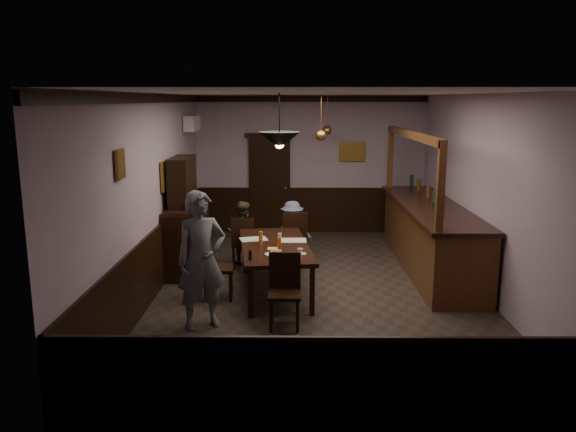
{
  "coord_description": "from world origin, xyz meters",
  "views": [
    {
      "loc": [
        -0.39,
        -8.28,
        2.91
      ],
      "look_at": [
        -0.46,
        0.17,
        1.15
      ],
      "focal_mm": 35.0,
      "sensor_mm": 36.0,
      "label": 1
    }
  ],
  "objects_px": {
    "chair_near": "(285,287)",
    "person_standing": "(202,260)",
    "sideboard": "(186,226)",
    "pendant_brass_far": "(327,130)",
    "chair_side": "(213,263)",
    "pendant_brass_mid": "(321,135)",
    "bar_counter": "(430,235)",
    "coffee_cup": "(300,251)",
    "person_seated_left": "(242,233)",
    "soda_can": "(279,242)",
    "person_seated_right": "(292,232)",
    "pendant_iron": "(279,140)",
    "chair_far_right": "(294,237)",
    "chair_far_left": "(243,240)",
    "dining_table": "(275,249)"
  },
  "relations": [
    {
      "from": "dining_table",
      "to": "pendant_iron",
      "type": "distance_m",
      "value": 1.87
    },
    {
      "from": "sideboard",
      "to": "pendant_iron",
      "type": "height_order",
      "value": "pendant_iron"
    },
    {
      "from": "soda_can",
      "to": "sideboard",
      "type": "relative_size",
      "value": 0.06
    },
    {
      "from": "pendant_brass_far",
      "to": "sideboard",
      "type": "bearing_deg",
      "value": -140.08
    },
    {
      "from": "chair_near",
      "to": "coffee_cup",
      "type": "xyz_separation_m",
      "value": [
        0.21,
        0.76,
        0.27
      ]
    },
    {
      "from": "person_seated_left",
      "to": "chair_side",
      "type": "bearing_deg",
      "value": 85.89
    },
    {
      "from": "dining_table",
      "to": "bar_counter",
      "type": "distance_m",
      "value": 2.93
    },
    {
      "from": "dining_table",
      "to": "pendant_iron",
      "type": "height_order",
      "value": "pendant_iron"
    },
    {
      "from": "person_seated_right",
      "to": "pendant_brass_far",
      "type": "height_order",
      "value": "pendant_brass_far"
    },
    {
      "from": "person_standing",
      "to": "bar_counter",
      "type": "height_order",
      "value": "bar_counter"
    },
    {
      "from": "chair_near",
      "to": "chair_side",
      "type": "height_order",
      "value": "chair_side"
    },
    {
      "from": "chair_near",
      "to": "chair_side",
      "type": "distance_m",
      "value": 1.47
    },
    {
      "from": "dining_table",
      "to": "chair_near",
      "type": "height_order",
      "value": "chair_near"
    },
    {
      "from": "soda_can",
      "to": "pendant_iron",
      "type": "height_order",
      "value": "pendant_iron"
    },
    {
      "from": "chair_side",
      "to": "pendant_brass_mid",
      "type": "relative_size",
      "value": 1.22
    },
    {
      "from": "chair_side",
      "to": "pendant_brass_mid",
      "type": "distance_m",
      "value": 3.1
    },
    {
      "from": "chair_far_left",
      "to": "person_standing",
      "type": "height_order",
      "value": "person_standing"
    },
    {
      "from": "chair_far_left",
      "to": "pendant_iron",
      "type": "height_order",
      "value": "pendant_iron"
    },
    {
      "from": "chair_far_right",
      "to": "coffee_cup",
      "type": "xyz_separation_m",
      "value": [
        0.09,
        -1.86,
        0.25
      ]
    },
    {
      "from": "pendant_iron",
      "to": "pendant_brass_mid",
      "type": "distance_m",
      "value": 2.51
    },
    {
      "from": "coffee_cup",
      "to": "sideboard",
      "type": "relative_size",
      "value": 0.04
    },
    {
      "from": "pendant_brass_mid",
      "to": "person_seated_right",
      "type": "bearing_deg",
      "value": -176.25
    },
    {
      "from": "soda_can",
      "to": "person_seated_right",
      "type": "bearing_deg",
      "value": 83.38
    },
    {
      "from": "chair_near",
      "to": "soda_can",
      "type": "distance_m",
      "value": 1.25
    },
    {
      "from": "bar_counter",
      "to": "pendant_brass_mid",
      "type": "height_order",
      "value": "pendant_brass_mid"
    },
    {
      "from": "person_standing",
      "to": "sideboard",
      "type": "height_order",
      "value": "sideboard"
    },
    {
      "from": "bar_counter",
      "to": "sideboard",
      "type": "bearing_deg",
      "value": -177.76
    },
    {
      "from": "chair_near",
      "to": "chair_side",
      "type": "xyz_separation_m",
      "value": [
        -1.07,
        1.0,
        0.01
      ]
    },
    {
      "from": "chair_far_right",
      "to": "pendant_iron",
      "type": "xyz_separation_m",
      "value": [
        -0.2,
        -2.11,
        1.83
      ]
    },
    {
      "from": "person_seated_left",
      "to": "pendant_iron",
      "type": "height_order",
      "value": "pendant_iron"
    },
    {
      "from": "pendant_brass_far",
      "to": "bar_counter",
      "type": "bearing_deg",
      "value": -48.85
    },
    {
      "from": "person_standing",
      "to": "pendant_iron",
      "type": "bearing_deg",
      "value": 2.35
    },
    {
      "from": "chair_near",
      "to": "person_seated_left",
      "type": "distance_m",
      "value": 2.91
    },
    {
      "from": "person_standing",
      "to": "soda_can",
      "type": "bearing_deg",
      "value": 25.19
    },
    {
      "from": "chair_near",
      "to": "pendant_brass_mid",
      "type": "relative_size",
      "value": 1.18
    },
    {
      "from": "coffee_cup",
      "to": "pendant_iron",
      "type": "bearing_deg",
      "value": -146.57
    },
    {
      "from": "coffee_cup",
      "to": "soda_can",
      "type": "bearing_deg",
      "value": 118.16
    },
    {
      "from": "sideboard",
      "to": "pendant_brass_far",
      "type": "distance_m",
      "value": 3.6
    },
    {
      "from": "chair_side",
      "to": "pendant_brass_mid",
      "type": "xyz_separation_m",
      "value": [
        1.66,
        1.93,
        1.76
      ]
    },
    {
      "from": "chair_side",
      "to": "chair_far_right",
      "type": "bearing_deg",
      "value": -40.95
    },
    {
      "from": "chair_side",
      "to": "person_seated_right",
      "type": "height_order",
      "value": "person_seated_right"
    },
    {
      "from": "person_seated_left",
      "to": "pendant_brass_mid",
      "type": "xyz_separation_m",
      "value": [
        1.4,
        0.14,
        1.72
      ]
    },
    {
      "from": "pendant_brass_mid",
      "to": "pendant_iron",
      "type": "bearing_deg",
      "value": -105.43
    },
    {
      "from": "chair_near",
      "to": "person_standing",
      "type": "relative_size",
      "value": 0.53
    },
    {
      "from": "person_standing",
      "to": "sideboard",
      "type": "bearing_deg",
      "value": 77.33
    },
    {
      "from": "person_seated_left",
      "to": "sideboard",
      "type": "height_order",
      "value": "sideboard"
    },
    {
      "from": "dining_table",
      "to": "chair_far_right",
      "type": "height_order",
      "value": "chair_far_right"
    },
    {
      "from": "bar_counter",
      "to": "coffee_cup",
      "type": "bearing_deg",
      "value": -141.88
    },
    {
      "from": "chair_far_left",
      "to": "person_seated_right",
      "type": "xyz_separation_m",
      "value": [
        0.86,
        0.38,
        0.06
      ]
    },
    {
      "from": "coffee_cup",
      "to": "sideboard",
      "type": "xyz_separation_m",
      "value": [
        -1.93,
        1.62,
        -0.01
      ]
    }
  ]
}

